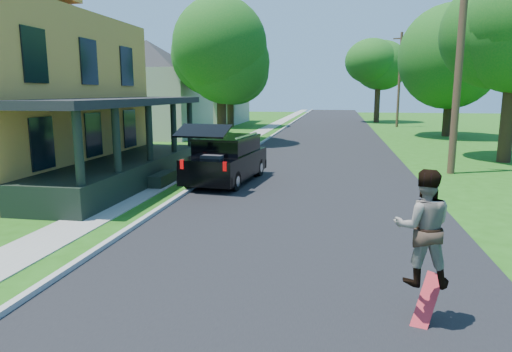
# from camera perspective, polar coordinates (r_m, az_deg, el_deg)

# --- Properties ---
(ground) EXTENTS (140.00, 140.00, 0.00)m
(ground) POSITION_cam_1_polar(r_m,az_deg,el_deg) (10.06, 4.70, -8.96)
(ground) COLOR #1F4F0F
(ground) RESTS_ON ground
(street) EXTENTS (8.00, 120.00, 0.02)m
(street) POSITION_cam_1_polar(r_m,az_deg,el_deg) (29.65, 8.43, 3.86)
(street) COLOR black
(street) RESTS_ON ground
(curb) EXTENTS (0.15, 120.00, 0.12)m
(curb) POSITION_cam_1_polar(r_m,az_deg,el_deg) (30.04, 0.67, 4.05)
(curb) COLOR #9A9A95
(curb) RESTS_ON ground
(sidewalk) EXTENTS (1.30, 120.00, 0.03)m
(sidewalk) POSITION_cam_1_polar(r_m,az_deg,el_deg) (30.33, -2.23, 4.11)
(sidewalk) COLOR gray
(sidewalk) RESTS_ON ground
(front_walk) EXTENTS (6.50, 1.20, 0.03)m
(front_walk) POSITION_cam_1_polar(r_m,az_deg,el_deg) (18.90, -23.32, -0.59)
(front_walk) COLOR gray
(front_walk) RESTS_ON ground
(neighbor_house_mid) EXTENTS (12.78, 12.78, 8.30)m
(neighbor_house_mid) POSITION_cam_1_polar(r_m,az_deg,el_deg) (36.41, -13.36, 11.50)
(neighbor_house_mid) COLOR #AEA99A
(neighbor_house_mid) RESTS_ON ground
(neighbor_house_far) EXTENTS (12.78, 12.78, 8.30)m
(neighbor_house_far) POSITION_cam_1_polar(r_m,az_deg,el_deg) (51.50, -6.17, 11.32)
(neighbor_house_far) COLOR #AEA99A
(neighbor_house_far) RESTS_ON ground
(black_suv) EXTENTS (2.36, 5.09, 2.29)m
(black_suv) POSITION_cam_1_polar(r_m,az_deg,el_deg) (17.10, -3.72, 2.15)
(black_suv) COLOR black
(black_suv) RESTS_ON ground
(skateboarder) EXTENTS (0.81, 0.63, 1.66)m
(skateboarder) POSITION_cam_1_polar(r_m,az_deg,el_deg) (6.82, 20.15, -6.04)
(skateboarder) COLOR black
(skateboarder) RESTS_ON ground
(skateboard) EXTENTS (0.53, 0.59, 0.77)m
(skateboard) POSITION_cam_1_polar(r_m,az_deg,el_deg) (7.33, 20.54, -14.74)
(skateboard) COLOR #A90E17
(skateboard) RESTS_ON ground
(tree_left_mid) EXTENTS (6.18, 6.20, 9.14)m
(tree_left_mid) POSITION_cam_1_polar(r_m,az_deg,el_deg) (30.76, -4.48, 15.59)
(tree_left_mid) COLOR black
(tree_left_mid) RESTS_ON ground
(tree_left_far) EXTENTS (6.94, 6.88, 9.62)m
(tree_left_far) POSITION_cam_1_polar(r_m,az_deg,el_deg) (45.10, -3.31, 13.81)
(tree_left_far) COLOR black
(tree_left_far) RESTS_ON ground
(tree_right_mid) EXTENTS (8.58, 8.40, 10.70)m
(tree_right_mid) POSITION_cam_1_polar(r_m,az_deg,el_deg) (38.23, 23.28, 14.93)
(tree_right_mid) COLOR black
(tree_right_mid) RESTS_ON ground
(tree_right_far) EXTENTS (6.40, 6.31, 9.85)m
(tree_right_far) POSITION_cam_1_polar(r_m,az_deg,el_deg) (53.39, 15.06, 13.42)
(tree_right_far) COLOR black
(tree_right_far) RESTS_ON ground
(utility_pole_near) EXTENTS (1.81, 0.54, 9.62)m
(utility_pole_near) POSITION_cam_1_polar(r_m,az_deg,el_deg) (20.48, 24.16, 14.13)
(utility_pole_near) COLOR #472D21
(utility_pole_near) RESTS_ON ground
(utility_pole_far) EXTENTS (1.51, 0.49, 8.91)m
(utility_pole_far) POSITION_cam_1_polar(r_m,az_deg,el_deg) (46.61, 17.49, 11.50)
(utility_pole_far) COLOR #472D21
(utility_pole_far) RESTS_ON ground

